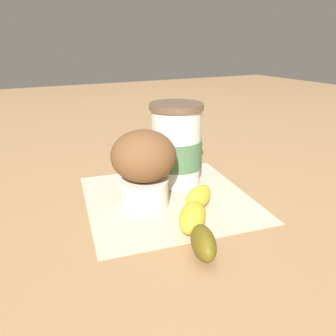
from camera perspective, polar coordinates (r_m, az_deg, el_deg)
ground_plane at (r=0.52m, az=0.00°, el=-5.30°), size 3.00×3.00×0.00m
paper_napkin at (r=0.52m, az=0.00°, el=-5.23°), size 0.29×0.29×0.00m
coffee_cup at (r=0.55m, az=1.41°, el=3.85°), size 0.09×0.09×0.14m
muffin at (r=0.47m, az=-4.03°, el=0.50°), size 0.10×0.10×0.11m
banana at (r=0.43m, az=5.11°, el=-8.53°), size 0.16×0.11×0.03m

